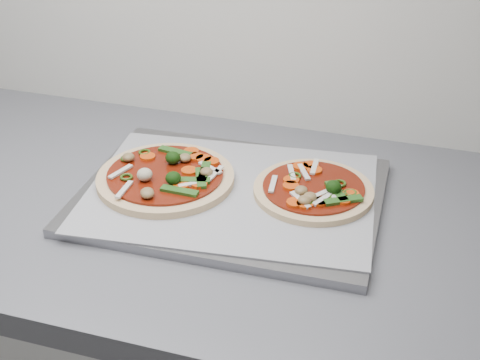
# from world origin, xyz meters

# --- Properties ---
(countertop) EXTENTS (3.60, 0.60, 0.04)m
(countertop) POSITION_xyz_m (0.00, 1.30, 0.88)
(countertop) COLOR #57585D
(countertop) RESTS_ON base_cabinet
(baking_tray) EXTENTS (0.46, 0.35, 0.01)m
(baking_tray) POSITION_xyz_m (0.26, 1.33, 0.91)
(baking_tray) COLOR gray
(baking_tray) RESTS_ON countertop
(parchment) EXTENTS (0.46, 0.36, 0.00)m
(parchment) POSITION_xyz_m (0.26, 1.33, 0.92)
(parchment) COLOR #98999D
(parchment) RESTS_ON baking_tray
(pizza_left) EXTENTS (0.28, 0.28, 0.04)m
(pizza_left) POSITION_xyz_m (0.15, 1.32, 0.93)
(pizza_left) COLOR beige
(pizza_left) RESTS_ON parchment
(pizza_right) EXTENTS (0.24, 0.24, 0.03)m
(pizza_right) POSITION_xyz_m (0.38, 1.35, 0.92)
(pizza_right) COLOR beige
(pizza_right) RESTS_ON parchment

